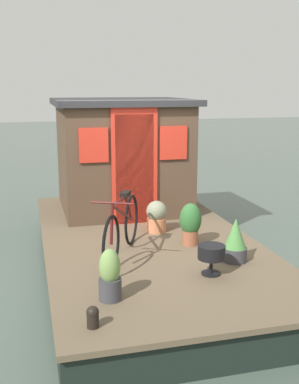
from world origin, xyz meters
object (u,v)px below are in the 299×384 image
(houseboat_cabin, at_px, (122,154))
(potted_plant_thyme, at_px, (235,241))
(potted_plant_rosemary, at_px, (190,223))
(bicycle, at_px, (122,228))
(potted_plant_lavender, at_px, (110,276))
(charcoal_grill, at_px, (211,254))
(mooring_bollard, at_px, (93,316))
(potted_plant_sage, at_px, (157,216))

(houseboat_cabin, relative_size, potted_plant_thyme, 4.16)
(potted_plant_thyme, relative_size, potted_plant_rosemary, 0.95)
(houseboat_cabin, height_order, bicycle, houseboat_cabin)
(potted_plant_lavender, relative_size, charcoal_grill, 1.54)
(bicycle, height_order, potted_plant_thyme, bicycle)
(houseboat_cabin, xyz_separation_m, charcoal_grill, (-3.24, -0.38, -0.71))
(charcoal_grill, height_order, mooring_bollard, charcoal_grill)
(mooring_bollard, bearing_deg, potted_plant_thyme, -58.03)
(charcoal_grill, bearing_deg, potted_plant_sage, 5.60)
(bicycle, xyz_separation_m, potted_plant_rosemary, (0.24, -0.99, -0.07))
(bicycle, xyz_separation_m, potted_plant_thyme, (-0.49, -1.31, -0.12))
(houseboat_cabin, distance_m, mooring_bollard, 4.35)
(bicycle, relative_size, charcoal_grill, 4.51)
(potted_plant_rosemary, relative_size, charcoal_grill, 1.66)
(bicycle, distance_m, potted_plant_sage, 1.17)
(potted_plant_thyme, bearing_deg, mooring_bollard, 121.97)
(potted_plant_rosemary, distance_m, charcoal_grill, 1.06)
(potted_plant_lavender, distance_m, mooring_bollard, 0.59)
(potted_plant_rosemary, height_order, potted_plant_sage, potted_plant_rosemary)
(bicycle, distance_m, potted_plant_lavender, 1.23)
(potted_plant_sage, xyz_separation_m, mooring_bollard, (-2.61, 1.31, -0.13))
(potted_plant_thyme, relative_size, mooring_bollard, 2.69)
(potted_plant_sage, relative_size, charcoal_grill, 1.34)
(potted_plant_thyme, height_order, potted_plant_sage, potted_plant_thyme)
(bicycle, xyz_separation_m, mooring_bollard, (-1.69, 0.61, -0.27))
(houseboat_cabin, bearing_deg, potted_plant_rosemary, -167.19)
(potted_plant_lavender, bearing_deg, mooring_bollard, 154.46)
(houseboat_cabin, height_order, charcoal_grill, houseboat_cabin)
(mooring_bollard, bearing_deg, bicycle, -19.80)
(bicycle, xyz_separation_m, potted_plant_lavender, (-1.17, 0.36, -0.13))
(potted_plant_lavender, height_order, potted_plant_sage, potted_plant_lavender)
(bicycle, relative_size, potted_plant_sage, 3.37)
(houseboat_cabin, height_order, potted_plant_rosemary, houseboat_cabin)
(potted_plant_rosemary, bearing_deg, potted_plant_lavender, 136.28)
(potted_plant_sage, distance_m, mooring_bollard, 2.92)
(potted_plant_thyme, relative_size, potted_plant_sage, 1.17)
(potted_plant_sage, bearing_deg, houseboat_cabin, 8.00)
(bicycle, bearing_deg, houseboat_cabin, -11.41)
(potted_plant_thyme, distance_m, mooring_bollard, 2.27)
(houseboat_cabin, relative_size, charcoal_grill, 6.54)
(potted_plant_lavender, height_order, charcoal_grill, potted_plant_lavender)
(potted_plant_rosemary, bearing_deg, potted_plant_sage, 22.71)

